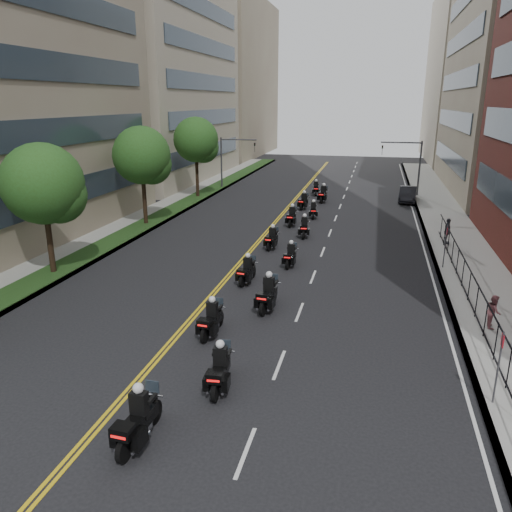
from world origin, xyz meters
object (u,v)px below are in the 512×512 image
Objects in this scene: parked_sedan at (408,194)px; pedestrian_b at (494,311)px; motorcycle_6 at (272,239)px; motorcycle_2 at (211,320)px; motorcycle_5 at (291,256)px; motorcycle_10 at (304,202)px; motorcycle_8 at (292,217)px; motorcycle_11 at (323,195)px; motorcycle_4 at (247,271)px; pedestrian_c at (447,231)px; motorcycle_12 at (316,189)px; motorcycle_1 at (220,370)px; motorcycle_7 at (304,228)px; motorcycle_3 at (268,295)px; motorcycle_0 at (138,421)px; motorcycle_9 at (313,211)px.

pedestrian_b reaches higher than parked_sedan.
motorcycle_2 is at bearing -84.07° from motorcycle_6.
parked_sedan is (7.77, 22.20, 0.11)m from motorcycle_5.
motorcycle_10 reaches higher than motorcycle_5.
motorcycle_2 is 33.41m from parked_sedan.
motorcycle_8 is 1.04× the size of motorcycle_10.
motorcycle_4 is at bearing -88.37° from motorcycle_11.
pedestrian_c reaches higher than parked_sedan.
motorcycle_2 is at bearing -82.62° from motorcycle_10.
motorcycle_2 reaches higher than motorcycle_12.
pedestrian_c is at bearing -78.26° from parked_sedan.
motorcycle_1 is 20.51m from motorcycle_7.
motorcycle_5 is (0.10, 13.68, -0.08)m from motorcycle_1.
motorcycle_5 is 0.90× the size of motorcycle_8.
motorcycle_7 is 1.01× the size of motorcycle_10.
motorcycle_6 is at bearing 94.70° from motorcycle_2.
parked_sedan is at bearing 77.64° from motorcycle_2.
motorcycle_3 is at bearing -94.78° from motorcycle_12.
motorcycle_4 is 19.87m from motorcycle_10.
motorcycle_6 is at bearing 93.36° from motorcycle_0.
motorcycle_6 reaches higher than motorcycle_5.
motorcycle_1 reaches higher than pedestrian_b.
motorcycle_5 is (-0.06, 6.65, -0.11)m from motorcycle_3.
motorcycle_10 is at bearing 99.26° from motorcycle_5.
motorcycle_12 is at bearing 89.17° from motorcycle_9.
motorcycle_8 is 11.62m from pedestrian_c.
motorcycle_4 is 15.26m from pedestrian_c.
pedestrian_c is at bearing -39.04° from motorcycle_9.
motorcycle_7 is 0.91× the size of motorcycle_11.
parked_sedan is at bearing -16.75° from motorcycle_12.
pedestrian_c is (11.18, -9.70, 0.36)m from motorcycle_10.
motorcycle_7 is 17.30m from parked_sedan.
motorcycle_5 is 10.10m from motorcycle_8.
motorcycle_1 is at bearing 68.98° from motorcycle_0.
pedestrian_b is at bearing -30.07° from motorcycle_5.
motorcycle_3 is 3.75m from motorcycle_4.
motorcycle_11 is at bearing 82.53° from motorcycle_8.
motorcycle_0 is at bearing -89.49° from motorcycle_8.
pedestrian_b is (9.88, -6.61, 0.26)m from motorcycle_5.
parked_sedan is at bearing 76.50° from motorcycle_4.
motorcycle_2 is at bearing -87.29° from motorcycle_11.
motorcycle_8 is (-1.50, 23.65, -0.01)m from motorcycle_1.
motorcycle_9 is 0.93× the size of motorcycle_10.
motorcycle_2 is 9.99m from motorcycle_5.
pedestrian_c reaches higher than motorcycle_11.
motorcycle_5 is 0.96× the size of motorcycle_12.
motorcycle_9 is 10.72m from motorcycle_12.
motorcycle_7 reaches higher than parked_sedan.
motorcycle_8 is at bearing 93.31° from motorcycle_6.
motorcycle_8 reaches higher than motorcycle_4.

